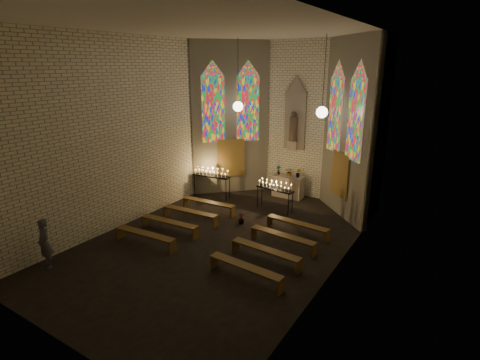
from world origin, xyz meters
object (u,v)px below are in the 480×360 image
object	(u,v)px
votive_stand_left	(211,174)
votive_stand_right	(275,187)
altar	(288,187)
aisle_flower_pot	(241,218)
visitor	(45,243)

from	to	relation	value
votive_stand_left	votive_stand_right	bearing A→B (deg)	-5.30
altar	votive_stand_right	xyz separation A→B (m)	(0.25, -1.85, 0.54)
votive_stand_left	votive_stand_right	distance (m)	3.25
altar	aisle_flower_pot	bearing A→B (deg)	-93.15
aisle_flower_pot	votive_stand_right	world-z (taller)	votive_stand_right
altar	votive_stand_right	size ratio (longest dim) A/B	0.83
votive_stand_right	visitor	xyz separation A→B (m)	(-3.75, -7.85, -0.26)
altar	votive_stand_right	bearing A→B (deg)	-82.39
votive_stand_left	altar	bearing A→B (deg)	26.13
votive_stand_left	visitor	size ratio (longest dim) A/B	1.16
altar	aisle_flower_pot	size ratio (longest dim) A/B	3.24
votive_stand_right	visitor	world-z (taller)	visitor
votive_stand_right	visitor	distance (m)	8.70
aisle_flower_pot	votive_stand_right	xyz separation A→B (m)	(0.46, 1.92, 0.83)
votive_stand_left	votive_stand_right	world-z (taller)	votive_stand_left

